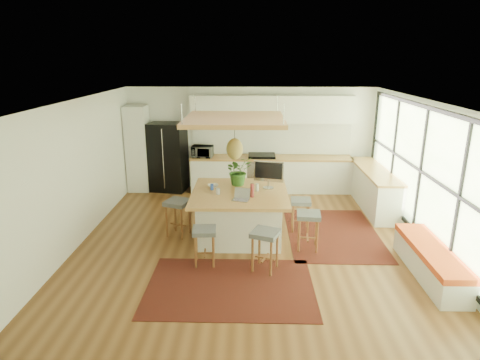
{
  "coord_description": "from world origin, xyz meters",
  "views": [
    {
      "loc": [
        0.0,
        -7.26,
        3.45
      ],
      "look_at": [
        -0.2,
        0.5,
        1.1
      ],
      "focal_mm": 30.6,
      "sensor_mm": 36.0,
      "label": 1
    }
  ],
  "objects_px": {
    "stool_right_front": "(308,231)",
    "island_plant": "(238,174)",
    "fridge": "(168,156)",
    "laptop": "(241,194)",
    "stool_near_right": "(265,251)",
    "stool_right_back": "(300,214)",
    "microwave": "(202,150)",
    "stool_near_left": "(205,245)",
    "monitor": "(269,176)",
    "island": "(240,214)",
    "stool_left_side": "(178,219)"
  },
  "relations": [
    {
      "from": "stool_right_front",
      "to": "island_plant",
      "type": "bearing_deg",
      "value": 142.43
    },
    {
      "from": "fridge",
      "to": "laptop",
      "type": "relative_size",
      "value": 5.74
    },
    {
      "from": "stool_near_right",
      "to": "stool_right_back",
      "type": "bearing_deg",
      "value": 65.02
    },
    {
      "from": "fridge",
      "to": "microwave",
      "type": "xyz_separation_m",
      "value": [
        0.92,
        -0.07,
        0.18
      ]
    },
    {
      "from": "stool_near_left",
      "to": "stool_right_back",
      "type": "height_order",
      "value": "stool_right_back"
    },
    {
      "from": "stool_near_left",
      "to": "monitor",
      "type": "height_order",
      "value": "monitor"
    },
    {
      "from": "fridge",
      "to": "stool_near_left",
      "type": "relative_size",
      "value": 2.73
    },
    {
      "from": "fridge",
      "to": "laptop",
      "type": "xyz_separation_m",
      "value": [
        2.0,
        -3.41,
        0.12
      ]
    },
    {
      "from": "island",
      "to": "stool_left_side",
      "type": "relative_size",
      "value": 2.5
    },
    {
      "from": "monitor",
      "to": "island_plant",
      "type": "xyz_separation_m",
      "value": [
        -0.6,
        0.22,
        -0.03
      ]
    },
    {
      "from": "stool_right_front",
      "to": "stool_near_right",
      "type": "bearing_deg",
      "value": -135.22
    },
    {
      "from": "stool_right_back",
      "to": "island_plant",
      "type": "xyz_separation_m",
      "value": [
        -1.27,
        0.16,
        0.8
      ]
    },
    {
      "from": "stool_near_left",
      "to": "stool_near_right",
      "type": "height_order",
      "value": "stool_near_right"
    },
    {
      "from": "stool_near_right",
      "to": "stool_left_side",
      "type": "bearing_deg",
      "value": 141.04
    },
    {
      "from": "fridge",
      "to": "stool_right_front",
      "type": "height_order",
      "value": "fridge"
    },
    {
      "from": "island",
      "to": "microwave",
      "type": "relative_size",
      "value": 3.44
    },
    {
      "from": "stool_near_left",
      "to": "microwave",
      "type": "distance_m",
      "value": 4.14
    },
    {
      "from": "stool_left_side",
      "to": "stool_right_back",
      "type": "bearing_deg",
      "value": 7.09
    },
    {
      "from": "microwave",
      "to": "monitor",
      "type": "bearing_deg",
      "value": -53.11
    },
    {
      "from": "island_plant",
      "to": "stool_near_left",
      "type": "bearing_deg",
      "value": -107.97
    },
    {
      "from": "stool_near_left",
      "to": "microwave",
      "type": "xyz_separation_m",
      "value": [
        -0.48,
        4.04,
        0.75
      ]
    },
    {
      "from": "microwave",
      "to": "island_plant",
      "type": "height_order",
      "value": "island_plant"
    },
    {
      "from": "stool_right_front",
      "to": "stool_left_side",
      "type": "height_order",
      "value": "stool_left_side"
    },
    {
      "from": "fridge",
      "to": "stool_left_side",
      "type": "xyz_separation_m",
      "value": [
        0.75,
        -2.93,
        -0.57
      ]
    },
    {
      "from": "stool_near_right",
      "to": "laptop",
      "type": "xyz_separation_m",
      "value": [
        -0.43,
        0.88,
        0.7
      ]
    },
    {
      "from": "monitor",
      "to": "stool_right_front",
      "type": "bearing_deg",
      "value": -33.81
    },
    {
      "from": "monitor",
      "to": "island_plant",
      "type": "relative_size",
      "value": 1.03
    },
    {
      "from": "island",
      "to": "stool_near_right",
      "type": "relative_size",
      "value": 2.6
    },
    {
      "from": "microwave",
      "to": "stool_left_side",
      "type": "bearing_deg",
      "value": -88.35
    },
    {
      "from": "stool_left_side",
      "to": "microwave",
      "type": "relative_size",
      "value": 1.37
    },
    {
      "from": "microwave",
      "to": "island",
      "type": "bearing_deg",
      "value": -64.63
    },
    {
      "from": "laptop",
      "to": "island_plant",
      "type": "height_order",
      "value": "island_plant"
    },
    {
      "from": "stool_right_front",
      "to": "island_plant",
      "type": "relative_size",
      "value": 1.22
    },
    {
      "from": "laptop",
      "to": "island_plant",
      "type": "distance_m",
      "value": 0.96
    },
    {
      "from": "island",
      "to": "monitor",
      "type": "distance_m",
      "value": 0.95
    },
    {
      "from": "stool_near_right",
      "to": "monitor",
      "type": "height_order",
      "value": "monitor"
    },
    {
      "from": "stool_right_front",
      "to": "laptop",
      "type": "distance_m",
      "value": 1.43
    },
    {
      "from": "stool_near_right",
      "to": "stool_right_back",
      "type": "relative_size",
      "value": 1.06
    },
    {
      "from": "fridge",
      "to": "laptop",
      "type": "height_order",
      "value": "fridge"
    },
    {
      "from": "monitor",
      "to": "microwave",
      "type": "relative_size",
      "value": 1.13
    },
    {
      "from": "stool_near_right",
      "to": "microwave",
      "type": "relative_size",
      "value": 1.32
    },
    {
      "from": "stool_left_side",
      "to": "laptop",
      "type": "xyz_separation_m",
      "value": [
        1.26,
        -0.49,
        0.7
      ]
    },
    {
      "from": "stool_near_right",
      "to": "island_plant",
      "type": "height_order",
      "value": "island_plant"
    },
    {
      "from": "island",
      "to": "stool_right_front",
      "type": "distance_m",
      "value": 1.39
    },
    {
      "from": "fridge",
      "to": "stool_right_front",
      "type": "bearing_deg",
      "value": -38.18
    },
    {
      "from": "island_plant",
      "to": "monitor",
      "type": "bearing_deg",
      "value": -20.02
    },
    {
      "from": "stool_near_right",
      "to": "stool_right_back",
      "type": "xyz_separation_m",
      "value": [
        0.78,
        1.67,
        0.0
      ]
    },
    {
      "from": "fridge",
      "to": "stool_right_front",
      "type": "relative_size",
      "value": 2.52
    },
    {
      "from": "stool_near_right",
      "to": "stool_right_back",
      "type": "distance_m",
      "value": 1.84
    },
    {
      "from": "fridge",
      "to": "microwave",
      "type": "height_order",
      "value": "fridge"
    }
  ]
}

